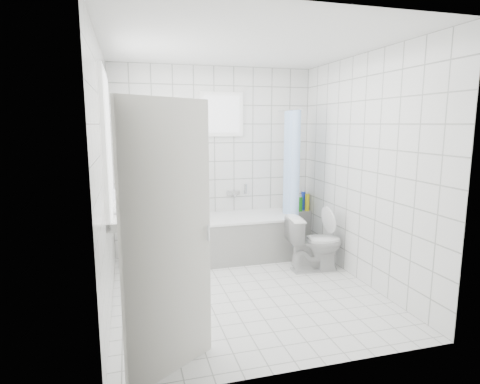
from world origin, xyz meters
name	(u,v)px	position (x,y,z in m)	size (l,w,h in m)	color
ground	(244,291)	(0.00, 0.00, 0.00)	(3.00, 3.00, 0.00)	white
ceiling	(245,45)	(0.00, 0.00, 2.60)	(3.00, 3.00, 0.00)	white
wall_back	(215,161)	(0.00, 1.50, 1.30)	(2.80, 0.02, 2.60)	white
wall_front	(305,200)	(0.00, -1.50, 1.30)	(2.80, 0.02, 2.60)	white
wall_left	(105,179)	(-1.40, 0.00, 1.30)	(0.02, 3.00, 2.60)	white
wall_right	(362,170)	(1.40, 0.00, 1.30)	(0.02, 3.00, 2.60)	white
window_left	(109,146)	(-1.35, 0.30, 1.60)	(0.01, 0.90, 1.40)	white
window_back	(222,114)	(0.10, 1.46, 1.95)	(0.50, 0.01, 0.50)	white
window_sill	(117,216)	(-1.31, 0.30, 0.86)	(0.18, 1.02, 0.08)	white
door	(169,242)	(-0.92, -1.25, 1.00)	(0.04, 0.80, 2.00)	silver
bathtub	(232,237)	(0.15, 1.12, 0.29)	(1.71, 0.77, 0.58)	white
partition_wall	(164,209)	(-0.77, 1.07, 0.75)	(0.15, 0.85, 1.50)	white
tiled_ledge	(301,228)	(1.29, 1.38, 0.28)	(0.40, 0.24, 0.55)	white
toilet	(315,243)	(1.03, 0.39, 0.35)	(0.39, 0.69, 0.70)	silver
curtain_rod	(289,110)	(0.95, 1.10, 2.00)	(0.02, 0.02, 0.80)	silver
shower_curtain	(292,178)	(0.95, 0.97, 1.10)	(0.14, 0.48, 1.78)	#5395F5
tub_faucet	(233,193)	(0.25, 1.46, 0.85)	(0.18, 0.06, 0.06)	silver
sill_bottles	(118,200)	(-1.30, 0.39, 1.02)	(0.18, 0.46, 0.31)	white
ledge_bottles	(302,202)	(1.29, 1.35, 0.67)	(0.18, 0.15, 0.27)	#18921A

